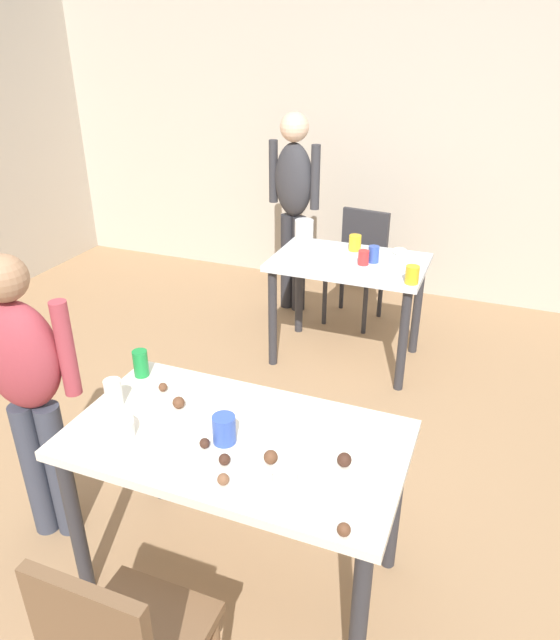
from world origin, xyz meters
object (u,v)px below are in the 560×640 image
at_px(soda_can, 141,363).
at_px(pitcher_far, 304,237).
at_px(dining_table_far, 348,277).
at_px(chair_far_table, 359,260).
at_px(mixing_bowl, 107,430).
at_px(dining_table_near, 236,457).
at_px(person_girl_near, 27,383).
at_px(person_adult_far, 294,196).

relative_size(soda_can, pitcher_far, 0.53).
bearing_deg(dining_table_far, soda_can, -104.98).
height_order(chair_far_table, mixing_bowl, chair_far_table).
bearing_deg(pitcher_far, mixing_bowl, -90.26).
distance_m(dining_table_near, dining_table_far, 1.99).
bearing_deg(mixing_bowl, person_girl_near, 166.41).
bearing_deg(pitcher_far, person_adult_far, 116.02).
bearing_deg(dining_table_far, person_adult_far, 134.33).
height_order(person_girl_near, pitcher_far, person_girl_near).
distance_m(person_girl_near, person_adult_far, 2.72).
xyz_separation_m(dining_table_far, mixing_bowl, (-0.34, -2.17, 0.16)).
distance_m(person_adult_far, soda_can, 2.41).
height_order(person_adult_far, pitcher_far, person_adult_far).
xyz_separation_m(dining_table_near, dining_table_far, (-0.10, 1.99, -0.02)).
distance_m(dining_table_far, person_girl_near, 2.22).
bearing_deg(person_girl_near, dining_table_far, 68.38).
bearing_deg(dining_table_near, mixing_bowl, -157.28).
height_order(chair_far_table, person_adult_far, person_adult_far).
height_order(chair_far_table, person_girl_near, person_girl_near).
bearing_deg(person_girl_near, soda_can, 41.60).
bearing_deg(person_girl_near, mixing_bowl, -13.59).
xyz_separation_m(dining_table_far, chair_far_table, (-0.10, 0.68, -0.13)).
bearing_deg(soda_can, chair_far_table, 81.35).
relative_size(mixing_bowl, pitcher_far, 0.88).
height_order(dining_table_near, pitcher_far, pitcher_far).
height_order(dining_table_near, person_adult_far, person_adult_far).
distance_m(mixing_bowl, pitcher_far, 2.19).
distance_m(dining_table_far, person_adult_far, 0.97).
xyz_separation_m(dining_table_near, person_girl_near, (-0.92, -0.07, 0.17)).
bearing_deg(dining_table_far, person_girl_near, -111.62).
distance_m(chair_far_table, person_girl_near, 2.85).
bearing_deg(dining_table_near, person_adult_far, 105.72).
distance_m(dining_table_far, chair_far_table, 0.70).
height_order(dining_table_near, chair_far_table, chair_far_table).
xyz_separation_m(person_adult_far, soda_can, (0.17, -2.40, -0.15)).
height_order(dining_table_far, chair_far_table, chair_far_table).
bearing_deg(dining_table_far, dining_table_near, -87.03).
xyz_separation_m(dining_table_near, chair_far_table, (-0.20, 2.67, -0.15)).
distance_m(chair_far_table, mixing_bowl, 2.88).
distance_m(dining_table_near, soda_can, 0.64).
relative_size(dining_table_far, pitcher_far, 4.40).
height_order(mixing_bowl, soda_can, soda_can).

